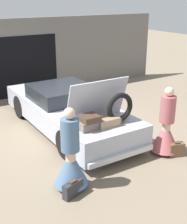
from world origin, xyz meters
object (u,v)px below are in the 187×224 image
Objects in this scene: person_left at (71,160)px; car at (68,110)px; suitcase_beside_right_person at (176,149)px; suitcase_beside_left_person at (73,189)px; person_right at (166,130)px.

car is at bearing 165.82° from person_left.
car is at bearing 116.69° from suitcase_beside_right_person.
car is 3.13m from suitcase_beside_right_person.
person_left is at bearing -116.60° from car.
car is 3.04× the size of person_left.
suitcase_beside_left_person is at bearing -116.21° from car.
person_right is 4.13× the size of suitcase_beside_right_person.
person_right is 3.58× the size of suitcase_beside_left_person.
person_right is 2.75m from suitcase_beside_left_person.
suitcase_beside_left_person is (-1.41, -2.86, -0.41)m from car.
suitcase_beside_right_person is at bearing 1.75° from suitcase_beside_left_person.
person_right reaches higher than suitcase_beside_left_person.
suitcase_beside_left_person is at bearing 95.44° from person_right.
person_left is at bearing 89.61° from person_right.
suitcase_beside_left_person is (-2.69, -0.36, -0.42)m from person_right.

